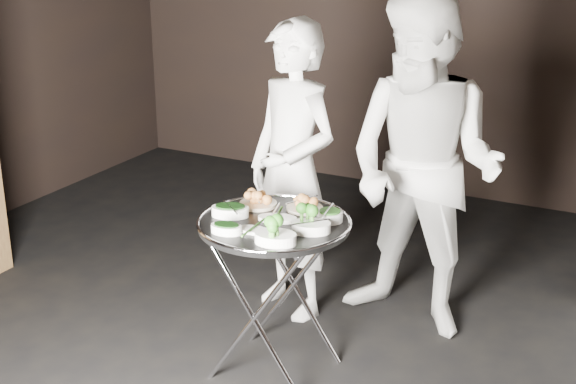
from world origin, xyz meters
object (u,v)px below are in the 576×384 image
at_px(serving_tray, 274,223).
at_px(waiter_left, 293,171).
at_px(waiter_right, 423,168).
at_px(tray_stand, 275,291).

bearing_deg(serving_tray, waiter_left, 109.45).
relative_size(serving_tray, waiter_right, 0.40).
bearing_deg(serving_tray, tray_stand, -92.68).
height_order(tray_stand, waiter_right, waiter_right).
height_order(waiter_left, waiter_right, waiter_right).
distance_m(tray_stand, waiter_left, 0.82).
xyz_separation_m(tray_stand, serving_tray, (0.00, 0.00, 0.37)).
xyz_separation_m(tray_stand, waiter_left, (-0.24, 0.67, 0.41)).
height_order(tray_stand, serving_tray, serving_tray).
bearing_deg(waiter_right, waiter_left, -160.01).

